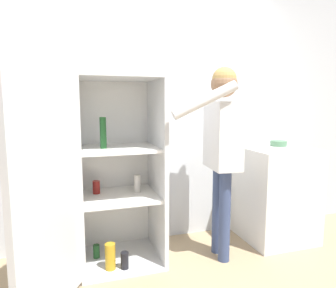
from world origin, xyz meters
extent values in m
cube|color=silver|center=(0.00, 0.98, 1.27)|extent=(7.00, 0.06, 2.55)
cube|color=silver|center=(-0.28, 0.62, 0.02)|extent=(0.69, 0.62, 0.04)
cube|color=silver|center=(-0.28, 0.62, 1.58)|extent=(0.69, 0.62, 0.04)
cube|color=white|center=(-0.28, 0.91, 0.80)|extent=(0.69, 0.03, 1.53)
cube|color=silver|center=(-0.60, 0.62, 0.80)|extent=(0.03, 0.62, 1.53)
cube|color=silver|center=(0.05, 0.62, 0.80)|extent=(0.04, 0.62, 1.53)
cube|color=white|center=(-0.28, 0.62, 0.58)|extent=(0.62, 0.55, 0.02)
cube|color=white|center=(-0.28, 0.62, 0.99)|extent=(0.62, 0.55, 0.02)
cube|color=silver|center=(-0.80, 0.02, 0.80)|extent=(0.36, 0.63, 1.53)
cylinder|color=#B78C1E|center=(-0.39, 0.43, 0.14)|extent=(0.08, 0.08, 0.21)
cylinder|color=black|center=(-0.28, 0.40, 0.10)|extent=(0.06, 0.06, 0.14)
cylinder|color=#1E5123|center=(-0.49, 0.65, 0.09)|extent=(0.06, 0.06, 0.12)
cylinder|color=maroon|center=(-0.47, 0.73, 0.64)|extent=(0.06, 0.06, 0.11)
cylinder|color=beige|center=(-0.12, 0.66, 0.66)|extent=(0.06, 0.06, 0.15)
cylinder|color=#1E5123|center=(-0.41, 0.59, 1.13)|extent=(0.05, 0.05, 0.26)
cylinder|color=#384770|center=(0.58, 0.34, 0.41)|extent=(0.10, 0.10, 0.81)
cylinder|color=#384770|center=(0.59, 0.50, 0.41)|extent=(0.10, 0.10, 0.81)
cube|color=silver|center=(0.59, 0.42, 1.10)|extent=(0.25, 0.41, 0.57)
sphere|color=#8C6647|center=(0.59, 0.42, 1.53)|extent=(0.22, 0.22, 0.22)
sphere|color=#AD894C|center=(0.59, 0.42, 1.57)|extent=(0.21, 0.21, 0.21)
cylinder|color=silver|center=(0.32, 0.22, 1.39)|extent=(0.53, 0.13, 0.30)
cylinder|color=silver|center=(0.61, 0.64, 1.07)|extent=(0.08, 0.08, 0.54)
cube|color=white|center=(1.29, 0.61, 0.47)|extent=(0.66, 0.64, 0.93)
cylinder|color=#517F5B|center=(1.38, 0.71, 0.96)|extent=(0.16, 0.16, 0.05)
camera|label=1|loc=(-0.62, -1.88, 1.36)|focal=32.00mm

